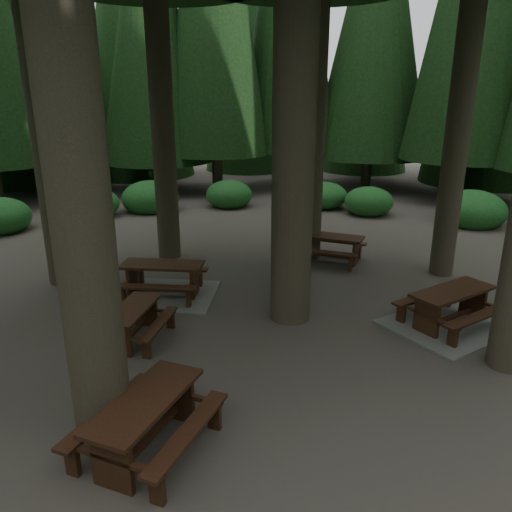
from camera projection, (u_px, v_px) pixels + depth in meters
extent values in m
plane|color=#49413B|center=(255.00, 325.00, 10.37)|extent=(80.00, 80.00, 0.00)
cube|color=gray|center=(448.00, 325.00, 10.31)|extent=(2.93, 2.69, 0.05)
cube|color=#331B0F|center=(453.00, 291.00, 10.07)|extent=(2.01, 1.35, 0.06)
cube|color=#331B0F|center=(426.00, 295.00, 10.66)|extent=(1.84, 0.91, 0.05)
cube|color=#331B0F|center=(479.00, 316.00, 9.67)|extent=(1.84, 0.91, 0.05)
cube|color=#331B0F|center=(426.00, 318.00, 9.81)|extent=(0.28, 0.56, 0.75)
cube|color=#331B0F|center=(427.00, 315.00, 9.79)|extent=(0.61, 1.44, 0.06)
cube|color=#331B0F|center=(473.00, 302.00, 10.58)|extent=(0.28, 0.56, 0.75)
cube|color=#331B0F|center=(473.00, 299.00, 10.56)|extent=(0.61, 1.44, 0.06)
cube|color=#331B0F|center=(449.00, 318.00, 10.25)|extent=(1.48, 0.63, 0.08)
cube|color=#331B0F|center=(132.00, 309.00, 9.54)|extent=(1.18, 1.69, 0.05)
cube|color=#331B0F|center=(108.00, 319.00, 9.72)|extent=(0.82, 1.54, 0.04)
cube|color=#331B0F|center=(159.00, 324.00, 9.53)|extent=(0.82, 1.54, 0.04)
cube|color=#331B0F|center=(119.00, 340.00, 9.06)|extent=(0.47, 0.25, 0.63)
cube|color=#331B0F|center=(119.00, 338.00, 9.04)|extent=(1.20, 0.56, 0.05)
cube|color=#331B0F|center=(146.00, 312.00, 10.24)|extent=(0.47, 0.25, 0.63)
cube|color=#331B0F|center=(146.00, 309.00, 10.22)|extent=(1.20, 0.56, 0.05)
cube|color=#331B0F|center=(134.00, 332.00, 9.70)|extent=(0.58, 1.24, 0.07)
cube|color=gray|center=(164.00, 295.00, 11.83)|extent=(2.90, 2.63, 0.05)
cube|color=#331B0F|center=(162.00, 265.00, 11.59)|extent=(2.01, 1.28, 0.06)
cube|color=#331B0F|center=(170.00, 268.00, 12.28)|extent=(1.87, 0.83, 0.05)
cube|color=#331B0F|center=(155.00, 287.00, 11.10)|extent=(1.87, 0.83, 0.05)
cube|color=#331B0F|center=(132.00, 280.00, 11.79)|extent=(0.26, 0.57, 0.75)
cube|color=#331B0F|center=(132.00, 277.00, 11.77)|extent=(0.55, 1.47, 0.06)
cube|color=#331B0F|center=(195.00, 282.00, 11.65)|extent=(0.26, 0.57, 0.75)
cube|color=#331B0F|center=(194.00, 280.00, 11.63)|extent=(0.55, 1.47, 0.06)
cube|color=#331B0F|center=(164.00, 289.00, 11.78)|extent=(1.52, 0.57, 0.08)
cube|color=#331B0F|center=(332.00, 237.00, 14.03)|extent=(1.83, 1.57, 0.06)
cube|color=#331B0F|center=(336.00, 241.00, 14.63)|extent=(1.58, 1.21, 0.05)
cube|color=#331B0F|center=(326.00, 252.00, 13.61)|extent=(1.58, 1.21, 0.05)
cube|color=#331B0F|center=(307.00, 247.00, 14.41)|extent=(0.37, 0.48, 0.70)
cube|color=#331B0F|center=(307.00, 245.00, 14.39)|extent=(0.88, 1.20, 0.06)
cube|color=#331B0F|center=(356.00, 252.00, 13.89)|extent=(0.37, 0.48, 0.70)
cube|color=#331B0F|center=(356.00, 250.00, 13.87)|extent=(0.88, 1.20, 0.06)
cube|color=#331B0F|center=(331.00, 255.00, 14.20)|extent=(1.24, 0.91, 0.08)
cube|color=#331B0F|center=(145.00, 401.00, 6.51)|extent=(1.65, 1.95, 0.06)
cube|color=#331B0F|center=(109.00, 410.00, 6.83)|extent=(1.26, 1.68, 0.05)
cube|color=#331B0F|center=(188.00, 432.00, 6.39)|extent=(1.26, 1.68, 0.05)
cube|color=#331B0F|center=(112.00, 463.00, 5.99)|extent=(0.52, 0.39, 0.75)
cube|color=#331B0F|center=(112.00, 459.00, 5.97)|extent=(1.29, 0.91, 0.06)
cube|color=#331B0F|center=(176.00, 396.00, 7.30)|extent=(0.52, 0.39, 0.75)
cube|color=#331B0F|center=(176.00, 393.00, 7.28)|extent=(1.29, 0.91, 0.06)
cube|color=#331B0F|center=(148.00, 438.00, 6.70)|extent=(0.94, 1.33, 0.08)
ellipsoid|color=#205E24|center=(471.00, 213.00, 18.14)|extent=(2.42, 2.42, 1.49)
ellipsoid|color=#205E24|center=(368.00, 204.00, 19.61)|extent=(1.90, 1.90, 1.17)
ellipsoid|color=#205E24|center=(325.00, 198.00, 20.72)|extent=(1.84, 1.84, 1.13)
ellipsoid|color=#205E24|center=(229.00, 197.00, 20.95)|extent=(1.95, 1.95, 1.20)
ellipsoid|color=#205E24|center=(151.00, 201.00, 20.26)|extent=(2.31, 2.31, 1.42)
ellipsoid|color=#205E24|center=(94.00, 206.00, 19.22)|extent=(1.93, 1.93, 1.19)
cone|color=black|center=(377.00, 9.00, 22.99)|extent=(5.73, 5.73, 13.48)
cone|color=black|center=(149.00, 13.00, 21.86)|extent=(5.17, 5.17, 12.91)
cone|color=black|center=(30.00, 8.00, 22.02)|extent=(5.82, 5.82, 13.26)
cone|color=black|center=(248.00, 28.00, 28.73)|extent=(5.34, 5.34, 16.14)
cone|color=black|center=(127.00, 16.00, 26.58)|extent=(6.57, 6.57, 16.86)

